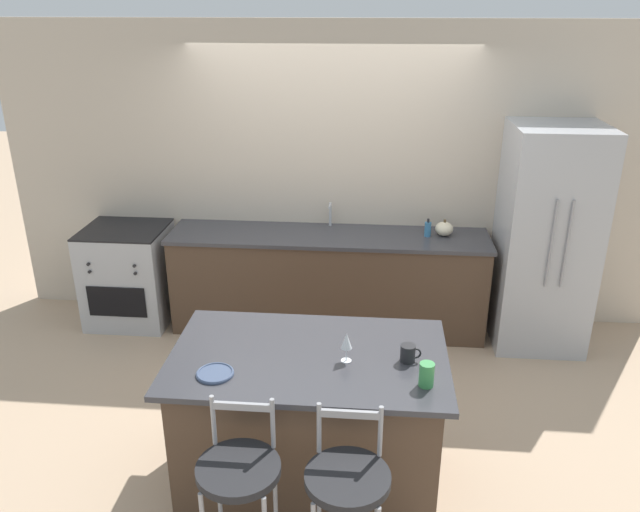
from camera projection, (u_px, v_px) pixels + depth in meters
ground_plane at (325, 344)px, 5.54m from camera, size 18.00×18.00×0.00m
wall_back at (331, 177)px, 5.66m from camera, size 6.00×0.07×2.70m
back_counter at (328, 280)px, 5.71m from camera, size 2.84×0.67×0.91m
sink_faucet at (330, 212)px, 5.66m from camera, size 0.02×0.13×0.22m
kitchen_island at (309, 419)px, 3.81m from camera, size 1.62×0.99×0.92m
refrigerator at (545, 238)px, 5.29m from camera, size 0.75×0.78×1.92m
oven_range at (129, 275)px, 5.82m from camera, size 0.74×0.69×0.92m
bar_stool_near at (240, 487)px, 3.10m from camera, size 0.42×0.42×1.02m
bar_stool_far at (347, 496)px, 3.04m from camera, size 0.42×0.42×1.02m
dinner_plate at (215, 373)px, 3.44m from camera, size 0.21×0.21×0.02m
wine_glass at (346, 342)px, 3.52m from camera, size 0.06×0.06×0.18m
coffee_mug at (408, 353)px, 3.55m from camera, size 0.12×0.09×0.10m
tumbler_cup at (427, 375)px, 3.32m from camera, size 0.08×0.08×0.14m
pumpkin_decoration at (444, 229)px, 5.47m from camera, size 0.16×0.16×0.15m
soap_bottle at (428, 229)px, 5.45m from camera, size 0.06×0.06×0.16m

